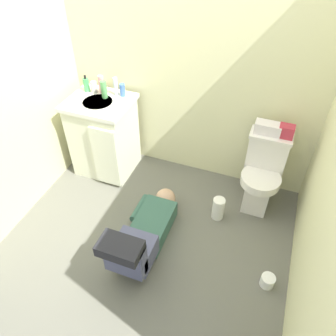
{
  "coord_description": "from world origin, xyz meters",
  "views": [
    {
      "loc": [
        0.78,
        -1.59,
        2.41
      ],
      "look_at": [
        0.01,
        0.46,
        0.45
      ],
      "focal_mm": 35.43,
      "sensor_mm": 36.0,
      "label": 1
    }
  ],
  "objects_px": {
    "soap_dispenser": "(86,85)",
    "bottle_pink": "(101,84)",
    "toilet_paper_roll": "(267,281)",
    "bottle_clear": "(116,86)",
    "faucet": "(105,89)",
    "bottle_blue": "(122,90)",
    "vanity_cabinet": "(104,136)",
    "bottle_white": "(94,87)",
    "toiletry_bag": "(286,131)",
    "tissue_box": "(268,128)",
    "bottle_green": "(104,90)",
    "toilet": "(262,174)",
    "person_plumber": "(143,234)",
    "paper_towel_roll": "(218,208)"
  },
  "relations": [
    {
      "from": "toilet",
      "to": "bottle_blue",
      "type": "xyz_separation_m",
      "value": [
        -1.41,
        0.11,
        0.51
      ]
    },
    {
      "from": "person_plumber",
      "to": "bottle_pink",
      "type": "distance_m",
      "value": 1.47
    },
    {
      "from": "bottle_pink",
      "to": "toiletry_bag",
      "type": "bearing_deg",
      "value": -0.47
    },
    {
      "from": "vanity_cabinet",
      "to": "bottle_pink",
      "type": "height_order",
      "value": "bottle_pink"
    },
    {
      "from": "person_plumber",
      "to": "paper_towel_roll",
      "type": "distance_m",
      "value": 0.75
    },
    {
      "from": "soap_dispenser",
      "to": "bottle_clear",
      "type": "relative_size",
      "value": 0.94
    },
    {
      "from": "paper_towel_roll",
      "to": "bottle_pink",
      "type": "bearing_deg",
      "value": 162.3
    },
    {
      "from": "person_plumber",
      "to": "bottle_white",
      "type": "bearing_deg",
      "value": 133.23
    },
    {
      "from": "bottle_blue",
      "to": "toilet_paper_roll",
      "type": "bearing_deg",
      "value": -30.39
    },
    {
      "from": "toilet",
      "to": "bottle_green",
      "type": "bearing_deg",
      "value": 178.95
    },
    {
      "from": "toiletry_bag",
      "to": "bottle_pink",
      "type": "bearing_deg",
      "value": 179.53
    },
    {
      "from": "bottle_green",
      "to": "bottle_blue",
      "type": "bearing_deg",
      "value": 30.27
    },
    {
      "from": "vanity_cabinet",
      "to": "bottle_blue",
      "type": "xyz_separation_m",
      "value": [
        0.17,
        0.16,
        0.46
      ]
    },
    {
      "from": "bottle_white",
      "to": "toiletry_bag",
      "type": "bearing_deg",
      "value": 0.46
    },
    {
      "from": "toiletry_bag",
      "to": "paper_towel_roll",
      "type": "bearing_deg",
      "value": -134.65
    },
    {
      "from": "toilet_paper_roll",
      "to": "bottle_pink",
      "type": "bearing_deg",
      "value": 152.83
    },
    {
      "from": "bottle_white",
      "to": "bottle_pink",
      "type": "bearing_deg",
      "value": 23.39
    },
    {
      "from": "faucet",
      "to": "bottle_blue",
      "type": "relative_size",
      "value": 0.82
    },
    {
      "from": "vanity_cabinet",
      "to": "bottle_blue",
      "type": "bearing_deg",
      "value": 43.84
    },
    {
      "from": "bottle_clear",
      "to": "paper_towel_roll",
      "type": "relative_size",
      "value": 0.77
    },
    {
      "from": "bottle_green",
      "to": "bottle_blue",
      "type": "distance_m",
      "value": 0.17
    },
    {
      "from": "bottle_pink",
      "to": "bottle_clear",
      "type": "bearing_deg",
      "value": 2.39
    },
    {
      "from": "vanity_cabinet",
      "to": "bottle_clear",
      "type": "bearing_deg",
      "value": 56.75
    },
    {
      "from": "toilet",
      "to": "paper_towel_roll",
      "type": "relative_size",
      "value": 3.3
    },
    {
      "from": "vanity_cabinet",
      "to": "tissue_box",
      "type": "height_order",
      "value": "tissue_box"
    },
    {
      "from": "vanity_cabinet",
      "to": "tissue_box",
      "type": "xyz_separation_m",
      "value": [
        1.54,
        0.14,
        0.38
      ]
    },
    {
      "from": "faucet",
      "to": "person_plumber",
      "type": "height_order",
      "value": "faucet"
    },
    {
      "from": "toilet",
      "to": "bottle_clear",
      "type": "height_order",
      "value": "bottle_clear"
    },
    {
      "from": "toiletry_bag",
      "to": "bottle_blue",
      "type": "xyz_separation_m",
      "value": [
        -1.52,
        0.02,
        0.08
      ]
    },
    {
      "from": "tissue_box",
      "to": "paper_towel_roll",
      "type": "xyz_separation_m",
      "value": [
        -0.25,
        -0.41,
        -0.69
      ]
    },
    {
      "from": "faucet",
      "to": "tissue_box",
      "type": "relative_size",
      "value": 0.45
    },
    {
      "from": "toilet",
      "to": "toilet_paper_roll",
      "type": "relative_size",
      "value": 6.82
    },
    {
      "from": "toilet",
      "to": "faucet",
      "type": "bearing_deg",
      "value": 176.57
    },
    {
      "from": "faucet",
      "to": "tissue_box",
      "type": "bearing_deg",
      "value": -0.17
    },
    {
      "from": "bottle_pink",
      "to": "soap_dispenser",
      "type": "bearing_deg",
      "value": -168.81
    },
    {
      "from": "faucet",
      "to": "bottle_green",
      "type": "bearing_deg",
      "value": -66.83
    },
    {
      "from": "paper_towel_roll",
      "to": "bottle_green",
      "type": "bearing_deg",
      "value": 164.55
    },
    {
      "from": "soap_dispenser",
      "to": "bottle_pink",
      "type": "relative_size",
      "value": 0.97
    },
    {
      "from": "toilet",
      "to": "bottle_clear",
      "type": "relative_size",
      "value": 4.27
    },
    {
      "from": "toilet_paper_roll",
      "to": "bottle_clear",
      "type": "bearing_deg",
      "value": 150.66
    },
    {
      "from": "tissue_box",
      "to": "bottle_pink",
      "type": "distance_m",
      "value": 1.59
    },
    {
      "from": "vanity_cabinet",
      "to": "toilet_paper_roll",
      "type": "distance_m",
      "value": 2.02
    },
    {
      "from": "soap_dispenser",
      "to": "bottle_blue",
      "type": "height_order",
      "value": "soap_dispenser"
    },
    {
      "from": "faucet",
      "to": "bottle_green",
      "type": "distance_m",
      "value": 0.08
    },
    {
      "from": "person_plumber",
      "to": "toiletry_bag",
      "type": "relative_size",
      "value": 8.59
    },
    {
      "from": "bottle_clear",
      "to": "bottle_blue",
      "type": "bearing_deg",
      "value": 2.71
    },
    {
      "from": "bottle_green",
      "to": "bottle_blue",
      "type": "xyz_separation_m",
      "value": [
        0.15,
        0.09,
        -0.02
      ]
    },
    {
      "from": "person_plumber",
      "to": "paper_towel_roll",
      "type": "relative_size",
      "value": 4.68
    },
    {
      "from": "bottle_white",
      "to": "tissue_box",
      "type": "bearing_deg",
      "value": 0.5
    },
    {
      "from": "bottle_blue",
      "to": "toilet_paper_roll",
      "type": "distance_m",
      "value": 2.08
    }
  ]
}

